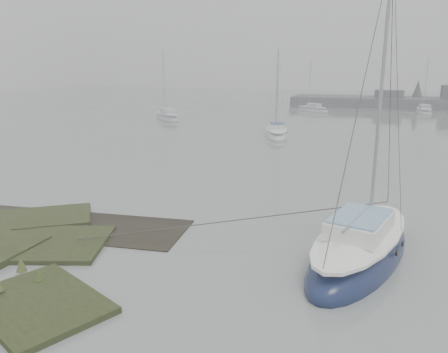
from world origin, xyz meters
TOP-DOWN VIEW (x-y plane):
  - ground at (0.00, 30.00)m, footprint 160.00×160.00m
  - sailboat_main at (7.95, 4.96)m, footprint 3.94×7.27m
  - sailboat_white at (0.35, 28.08)m, footprint 3.24×5.86m
  - sailboat_far_a at (-13.96, 36.45)m, footprint 5.42×5.49m
  - sailboat_far_b at (14.18, 53.13)m, footprint 2.14×5.46m
  - sailboat_far_c at (0.36, 50.95)m, footprint 5.13×4.12m

SIDE VIEW (x-z plane):
  - ground at x=0.00m, z-range 0.00..0.00m
  - sailboat_far_c at x=0.36m, z-range -3.33..3.77m
  - sailboat_far_b at x=14.18m, z-range -3.54..4.01m
  - sailboat_white at x=0.35m, z-range -3.69..4.18m
  - sailboat_far_a at x=-13.96m, z-range -3.84..4.35m
  - sailboat_main at x=7.95m, z-range -4.58..5.19m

